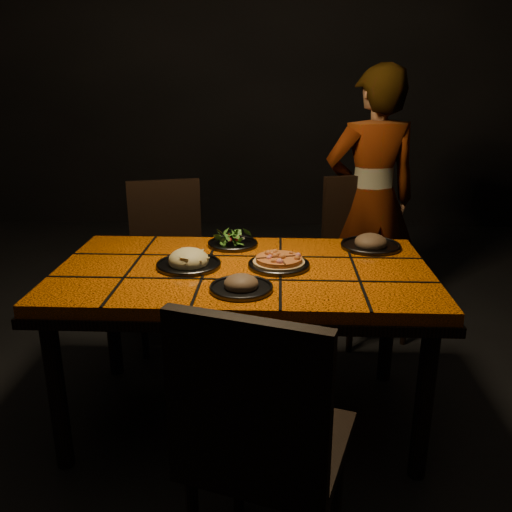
{
  "coord_description": "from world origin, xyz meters",
  "views": [
    {
      "loc": [
        0.15,
        -2.2,
        1.54
      ],
      "look_at": [
        0.06,
        -0.05,
        0.82
      ],
      "focal_mm": 38.0,
      "sensor_mm": 36.0,
      "label": 1
    }
  ],
  "objects_px": {
    "chair_far_left": "(168,251)",
    "chair_far_right": "(362,246)",
    "chair_near": "(260,438)",
    "plate_pizza": "(279,263)",
    "plate_pasta": "(189,261)",
    "dining_table": "(243,284)",
    "diner": "(371,201)"
  },
  "relations": [
    {
      "from": "chair_far_left",
      "to": "chair_far_right",
      "type": "bearing_deg",
      "value": -9.76
    },
    {
      "from": "chair_near",
      "to": "plate_pizza",
      "type": "relative_size",
      "value": 3.59
    },
    {
      "from": "chair_near",
      "to": "plate_pizza",
      "type": "distance_m",
      "value": 0.94
    },
    {
      "from": "plate_pasta",
      "to": "chair_far_right",
      "type": "bearing_deg",
      "value": 47.26
    },
    {
      "from": "chair_near",
      "to": "chair_far_right",
      "type": "distance_m",
      "value": 1.96
    },
    {
      "from": "dining_table",
      "to": "plate_pasta",
      "type": "xyz_separation_m",
      "value": [
        -0.24,
        -0.0,
        0.1
      ]
    },
    {
      "from": "diner",
      "to": "plate_pasta",
      "type": "distance_m",
      "value": 1.46
    },
    {
      "from": "dining_table",
      "to": "plate_pasta",
      "type": "distance_m",
      "value": 0.26
    },
    {
      "from": "chair_far_right",
      "to": "diner",
      "type": "height_order",
      "value": "diner"
    },
    {
      "from": "chair_far_right",
      "to": "plate_pasta",
      "type": "height_order",
      "value": "chair_far_right"
    },
    {
      "from": "chair_near",
      "to": "diner",
      "type": "height_order",
      "value": "diner"
    },
    {
      "from": "plate_pizza",
      "to": "plate_pasta",
      "type": "relative_size",
      "value": 0.98
    },
    {
      "from": "chair_near",
      "to": "diner",
      "type": "relative_size",
      "value": 0.61
    },
    {
      "from": "chair_near",
      "to": "plate_pizza",
      "type": "bearing_deg",
      "value": -75.29
    },
    {
      "from": "diner",
      "to": "plate_pizza",
      "type": "relative_size",
      "value": 5.87
    },
    {
      "from": "chair_near",
      "to": "plate_pasta",
      "type": "height_order",
      "value": "chair_near"
    },
    {
      "from": "chair_far_left",
      "to": "chair_far_right",
      "type": "relative_size",
      "value": 0.99
    },
    {
      "from": "dining_table",
      "to": "diner",
      "type": "height_order",
      "value": "diner"
    },
    {
      "from": "chair_far_left",
      "to": "chair_far_right",
      "type": "distance_m",
      "value": 1.17
    },
    {
      "from": "dining_table",
      "to": "chair_far_right",
      "type": "bearing_deg",
      "value": 55.73
    },
    {
      "from": "chair_near",
      "to": "plate_pasta",
      "type": "xyz_separation_m",
      "value": [
        -0.34,
        0.91,
        0.21
      ]
    },
    {
      "from": "dining_table",
      "to": "chair_far_left",
      "type": "xyz_separation_m",
      "value": [
        -0.51,
        0.84,
        -0.13
      ]
    },
    {
      "from": "diner",
      "to": "plate_pasta",
      "type": "height_order",
      "value": "diner"
    },
    {
      "from": "dining_table",
      "to": "plate_pizza",
      "type": "relative_size",
      "value": 5.92
    },
    {
      "from": "plate_pasta",
      "to": "plate_pizza",
      "type": "bearing_deg",
      "value": 2.07
    },
    {
      "from": "dining_table",
      "to": "chair_far_right",
      "type": "height_order",
      "value": "chair_far_right"
    },
    {
      "from": "chair_far_left",
      "to": "diner",
      "type": "height_order",
      "value": "diner"
    },
    {
      "from": "chair_far_right",
      "to": "diner",
      "type": "bearing_deg",
      "value": 49.91
    },
    {
      "from": "dining_table",
      "to": "chair_far_left",
      "type": "bearing_deg",
      "value": 121.18
    },
    {
      "from": "chair_far_left",
      "to": "plate_pasta",
      "type": "bearing_deg",
      "value": -88.44
    },
    {
      "from": "chair_near",
      "to": "chair_far_left",
      "type": "relative_size",
      "value": 1.03
    },
    {
      "from": "diner",
      "to": "plate_pizza",
      "type": "distance_m",
      "value": 1.23
    }
  ]
}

